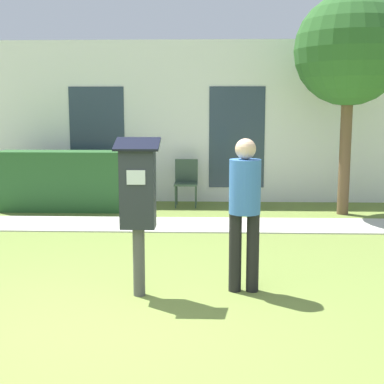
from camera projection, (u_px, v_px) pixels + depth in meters
The scene contains 9 objects.
ground_plane at pixel (108, 327), 4.62m from camera, with size 40.00×40.00×0.00m, color olive.
sidewalk at pixel (156, 224), 8.68m from camera, with size 12.00×1.10×0.02m.
building_facade at pixel (167, 122), 10.75m from camera, with size 10.00×0.26×3.20m.
parking_meter at pixel (138, 196), 5.27m from camera, with size 0.44×0.31×1.59m.
person_standing at pixel (245, 203), 5.40m from camera, with size 0.32×0.32×1.58m.
outdoor_chair_left at pixel (107, 181), 10.06m from camera, with size 0.44×0.44×0.90m.
outdoor_chair_middle at pixel (186, 179), 10.32m from camera, with size 0.44×0.44×0.90m.
hedge_row at pixel (61, 181), 9.87m from camera, with size 2.24×0.60×1.10m.
tree at pixel (349, 51), 9.15m from camera, with size 1.90×1.90×3.82m.
Camera 1 is at (0.88, -4.36, 1.88)m, focal length 50.00 mm.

